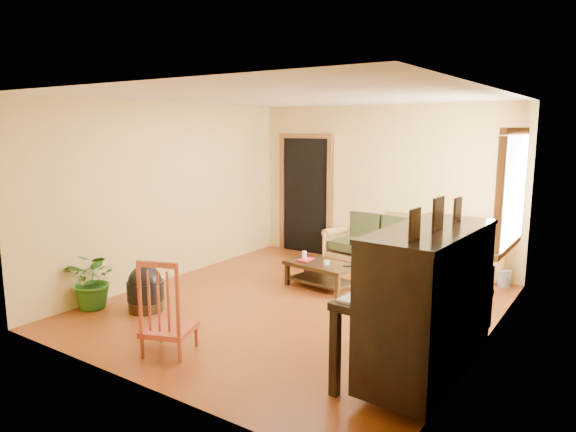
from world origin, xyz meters
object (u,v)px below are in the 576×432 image
Objects in this scene: armchair at (444,301)px; piano at (427,307)px; sofa at (388,243)px; potted_plant at (94,280)px; ceramic_crock at (504,279)px; footstool at (146,294)px; red_chair at (169,305)px; coffee_table at (321,275)px.

armchair is 1.11m from piano.
potted_plant is (-2.37, -3.62, -0.08)m from sofa.
potted_plant is (-3.89, -1.52, -0.05)m from armchair.
sofa is 2.50× the size of armchair.
sofa is at bearing 56.83° from potted_plant.
footstool is at bearing -134.58° from ceramic_crock.
sofa is 2.84× the size of potted_plant.
armchair is at bearing 20.79° from red_chair.
piano is at bearing -40.63° from coffee_table.
coffee_table is 2.62m from ceramic_crock.
armchair reaches higher than footstool.
piano is (0.17, -1.06, 0.28)m from armchair.
potted_plant reaches higher than footstool.
red_chair is at bearing -30.53° from footstool.
sofa is at bearing 120.90° from piano.
coffee_table is 2.13m from armchair.
ceramic_crock is (1.69, 0.19, -0.33)m from sofa.
red_chair reaches higher than sofa.
ceramic_crock is at bearing 92.75° from piano.
piano is at bearing -0.66° from red_chair.
sofa reaches higher than ceramic_crock.
armchair is 2.32m from ceramic_crock.
footstool is at bearing -108.67° from sofa.
potted_plant is at bearing -129.93° from coffee_table.
red_chair is (-0.19, -2.67, 0.31)m from coffee_table.
piano is 2.15× the size of potted_plant.
ceramic_crock is (-0.01, 3.35, -0.58)m from piano.
piano is (1.70, -3.16, 0.25)m from sofa.
potted_plant is at bearing -153.42° from footstool.
footstool is at bearing 26.58° from potted_plant.
footstool is at bearing -123.63° from coffee_table.
sofa is at bearing 143.54° from armchair.
sofa is 3.59m from piano.
armchair reaches higher than potted_plant.
footstool is (-3.47, -0.17, -0.48)m from piano.
potted_plant is at bearing -113.74° from sofa.
potted_plant reaches higher than ceramic_crock.
red_chair is at bearing -121.28° from armchair.
piano reaches higher than coffee_table.
piano is 3.40m from ceramic_crock.
potted_plant reaches higher than coffee_table.
piano is at bearing -63.36° from armchair.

